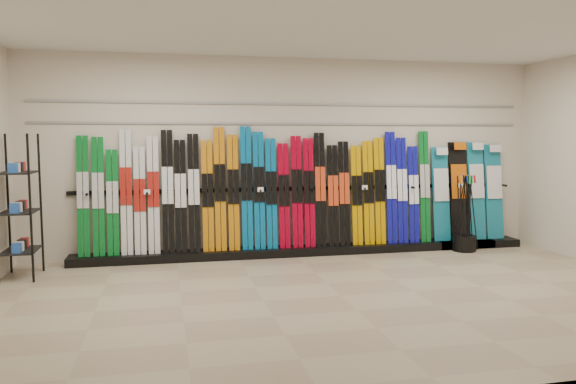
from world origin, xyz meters
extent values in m
plane|color=gray|center=(0.00, 0.00, 0.00)|extent=(8.00, 8.00, 0.00)
plane|color=beige|center=(0.00, 2.50, 1.50)|extent=(8.00, 0.00, 8.00)
plane|color=silver|center=(0.00, 0.00, 3.00)|extent=(8.00, 8.00, 0.00)
cube|color=black|center=(0.22, 2.28, 0.06)|extent=(8.00, 0.40, 0.12)
cube|color=#0A6823|center=(-3.06, 2.33, 0.97)|extent=(0.17, 0.21, 1.70)
cube|color=#0A6823|center=(-2.85, 2.33, 0.96)|extent=(0.17, 0.21, 1.68)
cube|color=#0A6823|center=(-2.66, 2.32, 0.87)|extent=(0.17, 0.19, 1.50)
cube|color=silver|center=(-2.47, 2.33, 1.01)|extent=(0.17, 0.22, 1.78)
cube|color=silver|center=(-2.29, 2.32, 0.89)|extent=(0.17, 0.20, 1.54)
cube|color=silver|center=(-2.09, 2.33, 0.96)|extent=(0.17, 0.21, 1.69)
cube|color=black|center=(-1.89, 2.33, 1.01)|extent=(0.17, 0.22, 1.78)
cube|color=black|center=(-1.71, 2.33, 0.94)|extent=(0.17, 0.21, 1.64)
cube|color=black|center=(-1.52, 2.33, 0.98)|extent=(0.17, 0.22, 1.73)
cube|color=#C1730D|center=(-1.32, 2.33, 0.94)|extent=(0.17, 0.21, 1.63)
cube|color=#C1730D|center=(-1.13, 2.34, 1.03)|extent=(0.17, 0.23, 1.83)
cube|color=#C1730D|center=(-0.93, 2.33, 0.98)|extent=(0.17, 0.22, 1.71)
cube|color=#05629C|center=(-0.73, 2.34, 1.04)|extent=(0.17, 0.23, 1.84)
cube|color=#05629C|center=(-0.55, 2.33, 1.00)|extent=(0.17, 0.22, 1.76)
cube|color=#05629C|center=(-0.36, 2.33, 0.95)|extent=(0.17, 0.21, 1.66)
cube|color=#A2001A|center=(-0.16, 2.32, 0.91)|extent=(0.17, 0.20, 1.58)
cube|color=#A2001A|center=(0.04, 2.33, 0.97)|extent=(0.17, 0.21, 1.70)
cube|color=#A2001A|center=(0.23, 2.33, 0.95)|extent=(0.17, 0.21, 1.66)
cube|color=black|center=(0.41, 2.33, 0.99)|extent=(0.17, 0.22, 1.75)
cube|color=black|center=(0.61, 2.32, 0.90)|extent=(0.17, 0.20, 1.55)
cube|color=black|center=(0.79, 2.32, 0.92)|extent=(0.17, 0.20, 1.61)
cube|color=#CB9100|center=(1.00, 2.32, 0.89)|extent=(0.17, 0.20, 1.54)
cube|color=#CB9100|center=(1.19, 2.32, 0.93)|extent=(0.17, 0.20, 1.62)
cube|color=#CB9100|center=(1.38, 2.33, 0.95)|extent=(0.17, 0.21, 1.67)
cube|color=#101196|center=(1.58, 2.33, 1.00)|extent=(0.17, 0.22, 1.76)
cube|color=#101196|center=(1.76, 2.33, 0.95)|extent=(0.17, 0.21, 1.67)
cube|color=#101196|center=(1.96, 2.32, 0.88)|extent=(0.17, 0.19, 1.53)
cube|color=#0A6823|center=(2.15, 2.33, 1.01)|extent=(0.17, 0.22, 1.77)
cube|color=#14728C|center=(2.45, 2.36, 0.87)|extent=(0.28, 0.23, 1.51)
cube|color=black|center=(2.77, 2.36, 0.92)|extent=(0.31, 0.25, 1.59)
cube|color=#14728C|center=(3.09, 2.36, 0.91)|extent=(0.28, 0.25, 1.59)
cube|color=#14728C|center=(3.41, 2.36, 0.90)|extent=(0.30, 0.24, 1.55)
cube|color=black|center=(-3.75, 1.70, 0.92)|extent=(0.40, 0.60, 1.84)
cylinder|color=black|center=(2.68, 1.99, 0.12)|extent=(0.36, 0.36, 0.25)
cylinder|color=black|center=(2.82, 1.96, 0.61)|extent=(0.15, 0.09, 1.17)
cylinder|color=black|center=(2.74, 2.02, 0.61)|extent=(0.09, 0.03, 1.18)
cylinder|color=black|center=(2.68, 2.08, 0.61)|extent=(0.06, 0.12, 1.18)
cylinder|color=black|center=(2.68, 1.87, 0.61)|extent=(0.08, 0.09, 1.18)
cylinder|color=black|center=(2.75, 1.96, 0.61)|extent=(0.11, 0.14, 1.17)
cylinder|color=black|center=(2.57, 1.92, 0.61)|extent=(0.05, 0.14, 1.18)
cylinder|color=black|center=(2.70, 1.97, 0.61)|extent=(0.09, 0.14, 1.17)
cylinder|color=black|center=(2.74, 1.92, 0.61)|extent=(0.10, 0.09, 1.18)
cylinder|color=black|center=(2.62, 2.07, 0.61)|extent=(0.14, 0.15, 1.17)
cylinder|color=black|center=(2.56, 1.95, 0.61)|extent=(0.10, 0.03, 1.18)
cylinder|color=black|center=(2.71, 1.91, 0.61)|extent=(0.08, 0.03, 1.18)
cylinder|color=black|center=(2.77, 2.03, 0.61)|extent=(0.12, 0.08, 1.18)
cube|color=gray|center=(0.00, 2.48, 2.00)|extent=(7.60, 0.02, 0.03)
cube|color=gray|center=(0.00, 2.48, 2.30)|extent=(7.60, 0.02, 0.03)
camera|label=1|loc=(-1.93, -5.95, 1.81)|focal=35.00mm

